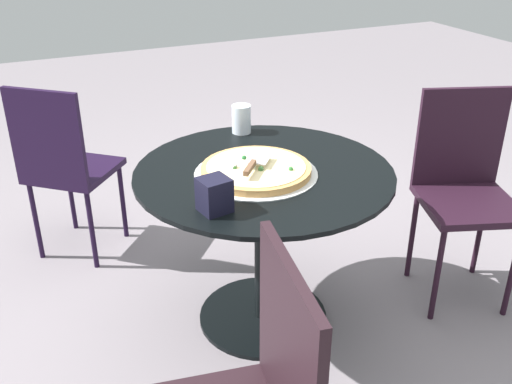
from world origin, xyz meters
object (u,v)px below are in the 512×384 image
at_px(patio_chair_corner, 64,162).
at_px(pizza_server, 254,163).
at_px(patio_table, 264,214).
at_px(napkin_dispenser, 214,195).
at_px(patio_chair_far, 464,181).
at_px(pizza_on_tray, 256,170).
at_px(drinking_cup, 241,119).

bearing_deg(patio_chair_corner, pizza_server, 33.09).
xyz_separation_m(pizza_server, patio_chair_corner, (-0.87, -0.57, -0.24)).
distance_m(patio_table, napkin_dispenser, 0.43).
bearing_deg(pizza_server, patio_chair_far, 84.25).
relative_size(pizza_on_tray, napkin_dispenser, 4.00).
xyz_separation_m(pizza_on_tray, pizza_server, (0.02, -0.02, 0.04)).
distance_m(patio_table, patio_chair_far, 0.88).
height_order(patio_table, pizza_server, pizza_server).
relative_size(napkin_dispenser, patio_chair_far, 0.13).
distance_m(pizza_server, patio_chair_corner, 1.07).
relative_size(patio_table, pizza_server, 5.02).
distance_m(pizza_server, patio_chair_far, 0.96).
bearing_deg(pizza_on_tray, patio_chair_corner, -145.37).
bearing_deg(drinking_cup, patio_chair_far, 56.17).
xyz_separation_m(pizza_on_tray, napkin_dispenser, (0.20, -0.24, 0.04)).
xyz_separation_m(drinking_cup, patio_chair_corner, (-0.44, -0.71, -0.24)).
relative_size(patio_table, pizza_on_tray, 2.14).
relative_size(pizza_server, napkin_dispenser, 1.70).
distance_m(drinking_cup, patio_chair_far, 0.97).
bearing_deg(patio_table, patio_chair_far, 81.39).
height_order(pizza_on_tray, patio_chair_corner, patio_chair_corner).
relative_size(pizza_on_tray, drinking_cup, 3.76).
height_order(napkin_dispenser, patio_chair_far, patio_chair_far).
relative_size(drinking_cup, patio_chair_far, 0.13).
height_order(pizza_on_tray, drinking_cup, drinking_cup).
bearing_deg(pizza_on_tray, patio_table, 112.04).
xyz_separation_m(pizza_on_tray, patio_chair_far, (0.12, 0.91, -0.17)).
height_order(patio_table, pizza_on_tray, pizza_on_tray).
height_order(patio_table, drinking_cup, drinking_cup).
xyz_separation_m(patio_chair_far, patio_chair_corner, (-0.96, -1.49, -0.02)).
xyz_separation_m(drinking_cup, patio_chair_far, (0.53, 0.79, -0.22)).
bearing_deg(drinking_cup, pizza_on_tray, -16.23).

